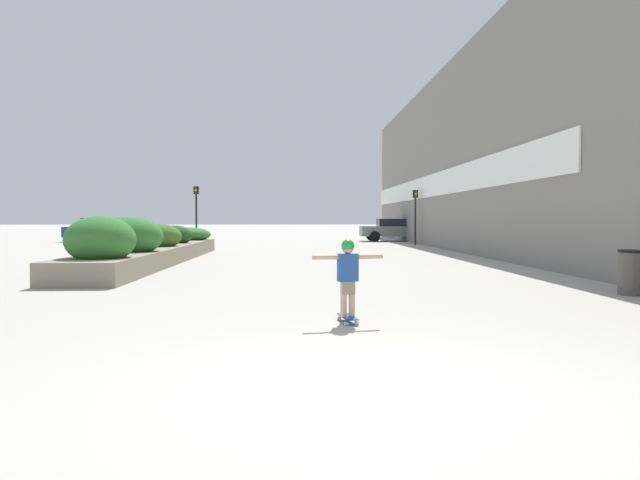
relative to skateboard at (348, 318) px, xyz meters
name	(u,v)px	position (x,y,z in m)	size (l,w,h in m)	color
ground_plane	(359,390)	(-0.20, -3.25, -0.07)	(300.00, 300.00, 0.00)	#ADA89E
building_wall_right	(468,151)	(6.89, 16.84, 4.46)	(0.67, 46.80, 9.07)	gray
planter_box	(153,246)	(-5.58, 11.21, 0.52)	(2.02, 15.07, 1.59)	gray
skateboard	(348,318)	(0.00, 0.00, 0.00)	(0.28, 0.62, 0.09)	navy
skateboarder	(348,270)	(0.00, 0.00, 0.70)	(1.04, 0.25, 1.12)	tan
trash_bin	(632,272)	(5.89, 2.76, 0.38)	(0.52, 0.52, 0.89)	#514C47
car_leftmost	(394,229)	(5.86, 30.14, 0.75)	(4.38, 1.97, 1.52)	slate
car_center_left	(102,229)	(-13.69, 30.44, 0.75)	(4.60, 1.94, 1.58)	navy
car_center_right	(553,230)	(16.41, 29.09, 0.71)	(4.44, 1.85, 1.50)	black
traffic_light_left	(196,205)	(-6.46, 24.71, 2.24)	(0.28, 0.30, 3.38)	black
traffic_light_right	(415,207)	(6.21, 24.75, 2.13)	(0.28, 0.30, 3.19)	black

